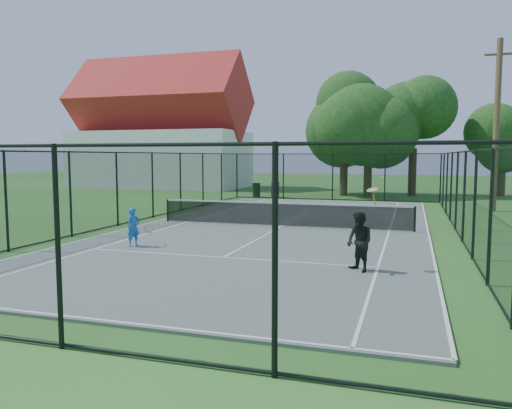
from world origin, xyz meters
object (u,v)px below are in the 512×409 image
(trash_bin_left, at_px, (256,190))
(player_black, at_px, (360,242))
(tennis_net, at_px, (282,213))
(utility_pole, at_px, (496,125))
(player_blue, at_px, (134,227))
(trash_bin_right, at_px, (275,190))

(trash_bin_left, xyz_separation_m, player_black, (9.12, -20.93, 0.29))
(tennis_net, bearing_deg, player_black, -61.91)
(tennis_net, height_order, player_black, player_black)
(tennis_net, distance_m, utility_pole, 13.19)
(trash_bin_left, bearing_deg, player_black, -66.44)
(tennis_net, height_order, player_blue, player_blue)
(trash_bin_right, height_order, utility_pole, utility_pole)
(player_black, bearing_deg, trash_bin_left, 113.56)
(trash_bin_right, distance_m, utility_pole, 14.55)
(player_blue, height_order, player_black, player_black)
(tennis_net, distance_m, player_black, 7.86)
(utility_pole, bearing_deg, tennis_net, -134.54)
(tennis_net, distance_m, trash_bin_left, 15.00)
(trash_bin_right, bearing_deg, player_black, -69.67)
(trash_bin_left, bearing_deg, utility_pole, -19.27)
(trash_bin_right, bearing_deg, trash_bin_left, -168.27)
(tennis_net, height_order, utility_pole, utility_pole)
(trash_bin_left, height_order, trash_bin_right, trash_bin_right)
(player_black, bearing_deg, utility_pole, 72.07)
(trash_bin_left, distance_m, trash_bin_right, 1.30)
(player_black, bearing_deg, player_blue, 169.15)
(trash_bin_left, bearing_deg, player_blue, -83.66)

